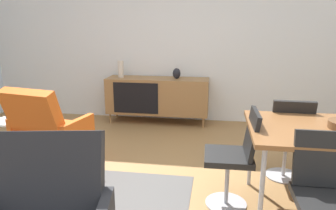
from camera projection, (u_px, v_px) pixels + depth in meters
ground_plane at (139, 199)px, 2.82m from camera, size 8.32×8.32×0.00m
wall_back at (177, 33)px, 4.96m from camera, size 6.80×0.12×2.80m
sideboard at (157, 96)px, 4.95m from camera, size 1.60×0.45×0.72m
vase_cobalt at (177, 73)px, 4.82m from camera, size 0.12×0.12×0.16m
vase_sculptural_dark at (121, 69)px, 4.94m from camera, size 0.09×0.09×0.26m
dining_chair_near_window at (236, 155)px, 2.63m from camera, size 0.43×0.41×0.86m
dining_chair_front_left at (326, 195)px, 2.01m from camera, size 0.40×0.43×0.86m
dining_chair_back_left at (288, 136)px, 3.08m from camera, size 0.41×0.43×0.86m
lounge_chair_red at (48, 130)px, 3.24m from camera, size 0.81×0.76×0.95m
side_table_round at (18, 136)px, 3.49m from camera, size 0.44×0.44×0.52m
fruit_bowl at (16, 115)px, 3.43m from camera, size 0.20×0.20×0.11m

